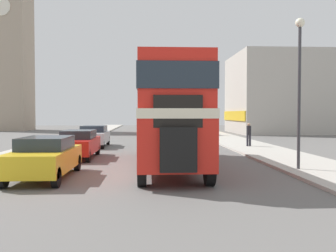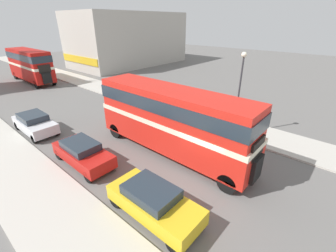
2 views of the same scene
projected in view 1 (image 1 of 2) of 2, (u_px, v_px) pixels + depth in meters
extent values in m
plane|color=slate|center=(154.00, 177.00, 13.34)|extent=(120.00, 120.00, 0.00)
cube|color=red|center=(168.00, 136.00, 16.23)|extent=(2.41, 10.71, 1.64)
cube|color=beige|center=(168.00, 113.00, 16.20)|extent=(2.43, 10.76, 0.30)
cube|color=red|center=(168.00, 89.00, 16.17)|extent=(2.36, 10.50, 1.79)
cube|color=#232D38|center=(168.00, 87.00, 16.16)|extent=(2.43, 10.60, 0.81)
cube|color=black|center=(178.00, 150.00, 10.79)|extent=(1.08, 0.20, 1.31)
cube|color=black|center=(178.00, 111.00, 10.90)|extent=(1.44, 0.12, 0.95)
cylinder|color=black|center=(142.00, 170.00, 11.69)|extent=(0.28, 1.05, 1.05)
cylinder|color=black|center=(209.00, 169.00, 11.81)|extent=(0.28, 1.05, 1.05)
cylinder|color=black|center=(144.00, 146.00, 20.60)|extent=(0.28, 1.05, 1.05)
cylinder|color=black|center=(183.00, 145.00, 20.72)|extent=(0.28, 1.05, 1.05)
cube|color=#B2140F|center=(169.00, 122.00, 42.73)|extent=(2.42, 9.33, 1.67)
cube|color=beige|center=(169.00, 113.00, 42.70)|extent=(2.44, 9.38, 0.30)
cube|color=#B2140F|center=(169.00, 104.00, 42.66)|extent=(2.37, 9.15, 1.83)
cube|color=#232D38|center=(169.00, 103.00, 42.66)|extent=(2.44, 9.24, 0.82)
cube|color=black|center=(171.00, 124.00, 37.98)|extent=(1.09, 0.20, 1.34)
cube|color=black|center=(171.00, 113.00, 38.07)|extent=(1.45, 0.12, 0.97)
cylinder|color=black|center=(161.00, 131.00, 38.88)|extent=(0.28, 1.05, 1.05)
cylinder|color=black|center=(181.00, 130.00, 38.99)|extent=(0.28, 1.05, 1.05)
cylinder|color=black|center=(159.00, 128.00, 46.41)|extent=(0.28, 1.05, 1.05)
cylinder|color=black|center=(176.00, 128.00, 46.53)|extent=(0.28, 1.05, 1.05)
cube|color=gold|center=(45.00, 160.00, 13.17)|extent=(1.80, 4.37, 0.73)
cube|color=#232D38|center=(46.00, 143.00, 13.32)|extent=(1.58, 2.27, 0.44)
cylinder|color=black|center=(3.00, 178.00, 11.40)|extent=(0.20, 0.64, 0.64)
cylinder|color=black|center=(56.00, 177.00, 11.49)|extent=(0.20, 0.64, 0.64)
cylinder|color=black|center=(37.00, 163.00, 14.87)|extent=(0.20, 0.64, 0.64)
cylinder|color=black|center=(77.00, 163.00, 14.96)|extent=(0.20, 0.64, 0.64)
cube|color=red|center=(78.00, 146.00, 19.07)|extent=(1.70, 4.25, 0.71)
cube|color=#232D38|center=(79.00, 134.00, 19.22)|extent=(1.50, 2.21, 0.43)
cylinder|color=black|center=(55.00, 156.00, 17.37)|extent=(0.20, 0.64, 0.64)
cylinder|color=black|center=(88.00, 156.00, 17.45)|extent=(0.20, 0.64, 0.64)
cylinder|color=black|center=(70.00, 149.00, 20.71)|extent=(0.20, 0.64, 0.64)
cylinder|color=black|center=(98.00, 149.00, 20.80)|extent=(0.20, 0.64, 0.64)
cube|color=silver|center=(94.00, 137.00, 25.66)|extent=(1.80, 4.23, 0.73)
cube|color=#232D38|center=(94.00, 129.00, 25.81)|extent=(1.58, 2.20, 0.44)
cylinder|color=black|center=(78.00, 144.00, 23.96)|extent=(0.20, 0.64, 0.64)
cylinder|color=black|center=(103.00, 144.00, 24.05)|extent=(0.20, 0.64, 0.64)
cylinder|color=black|center=(86.00, 140.00, 27.29)|extent=(0.20, 0.64, 0.64)
cylinder|color=black|center=(108.00, 140.00, 27.37)|extent=(0.20, 0.64, 0.64)
cylinder|color=#282833|center=(247.00, 140.00, 24.87)|extent=(0.14, 0.14, 0.75)
cylinder|color=#282833|center=(250.00, 140.00, 24.88)|extent=(0.14, 0.14, 0.75)
cylinder|color=black|center=(249.00, 130.00, 24.85)|extent=(0.31, 0.31, 0.59)
sphere|color=tan|center=(249.00, 124.00, 24.84)|extent=(0.20, 0.20, 0.20)
cylinder|color=#38383D|center=(299.00, 99.00, 14.55)|extent=(0.12, 0.12, 5.50)
sphere|color=#EFEACC|center=(300.00, 23.00, 14.45)|extent=(0.36, 0.36, 0.36)
cube|color=tan|center=(9.00, 58.00, 50.53)|extent=(5.26, 5.26, 19.51)
cylinder|color=silver|center=(1.00, 6.00, 47.65)|extent=(2.37, 0.10, 2.37)
cube|color=#B2ADA3|center=(322.00, 94.00, 44.57)|extent=(21.22, 10.90, 9.22)
cube|color=gold|center=(234.00, 116.00, 44.06)|extent=(0.12, 10.35, 1.11)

